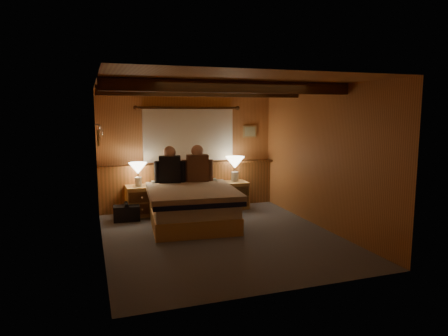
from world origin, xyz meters
name	(u,v)px	position (x,y,z in m)	size (l,w,h in m)	color
floor	(221,236)	(0.00, 0.00, 0.00)	(4.20, 4.20, 0.00)	#585D68
ceiling	(220,83)	(0.00, 0.00, 2.40)	(4.20, 4.20, 0.00)	#B58344
wall_back	(188,150)	(0.00, 2.10, 1.20)	(3.60, 3.60, 0.00)	#C17C45
wall_left	(100,167)	(-1.80, 0.00, 1.20)	(4.20, 4.20, 0.00)	#C17C45
wall_right	(321,158)	(1.80, 0.00, 1.20)	(4.20, 4.20, 0.00)	#C17C45
wall_front	(283,185)	(0.00, -2.10, 1.20)	(3.60, 3.60, 0.00)	#C17C45
wainscot	(189,184)	(0.00, 2.04, 0.49)	(3.60, 0.23, 0.94)	brown
curtain_window	(189,134)	(0.00, 2.03, 1.52)	(2.18, 0.09, 1.11)	#492C12
ceiling_beams	(217,90)	(0.00, 0.15, 2.31)	(3.60, 1.65, 0.16)	#492C12
coat_rail	(101,129)	(-1.72, 1.58, 1.67)	(0.05, 0.55, 0.24)	white
framed_print	(250,132)	(1.35, 2.08, 1.55)	(0.30, 0.04, 0.25)	tan
bed	(191,205)	(-0.26, 0.85, 0.34)	(1.64, 2.02, 0.65)	tan
nightstand_left	(140,201)	(-1.04, 1.74, 0.28)	(0.53, 0.48, 0.57)	tan
nightstand_right	(235,195)	(0.87, 1.70, 0.28)	(0.51, 0.46, 0.55)	tan
lamp_left	(138,170)	(-1.07, 1.75, 0.89)	(0.35, 0.35, 0.45)	silver
lamp_right	(235,164)	(0.89, 1.74, 0.91)	(0.39, 0.39, 0.51)	silver
person_left	(170,167)	(-0.51, 1.51, 0.93)	(0.58, 0.31, 0.71)	black
person_right	(197,166)	(0.02, 1.47, 0.94)	(0.59, 0.29, 0.73)	#4C2E1E
duffel_bag	(127,213)	(-1.33, 1.43, 0.15)	(0.48, 0.30, 0.33)	black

